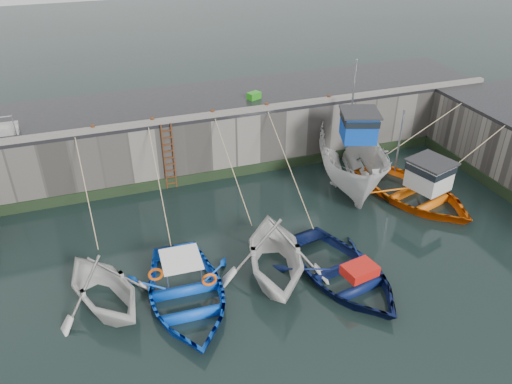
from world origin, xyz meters
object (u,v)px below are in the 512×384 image
object	(u,v)px
ladder	(169,157)
fish_crate	(254,96)
boat_near_blacktrim	(274,275)
bollard_b	(153,121)
bollard_a	(93,128)
boat_near_navy	(342,279)
boat_near_white	(106,305)
bollard_c	(213,113)
boat_far_white	(352,159)
bollard_e	(329,98)
boat_near_blue	(187,301)
boat_far_orange	(415,192)
bollard_d	(267,106)

from	to	relation	value
ladder	fish_crate	distance (m)	5.28
boat_near_blacktrim	bollard_b	world-z (taller)	bollard_b
bollard_b	bollard_a	bearing A→B (deg)	180.00
boat_near_navy	fish_crate	distance (m)	10.66
boat_near_white	bollard_c	world-z (taller)	bollard_c
boat_far_white	bollard_e	world-z (taller)	boat_far_white
boat_near_blue	bollard_a	size ratio (longest dim) A/B	19.30
ladder	bollard_a	size ratio (longest dim) A/B	11.43
boat_near_navy	bollard_b	world-z (taller)	bollard_b
bollard_b	bollard_c	xyz separation A→B (m)	(2.70, 0.00, 0.00)
boat_near_white	boat_near_blue	xyz separation A→B (m)	(2.58, -0.69, 0.00)
boat_far_white	bollard_e	bearing A→B (deg)	110.51
bollard_e	bollard_b	bearing A→B (deg)	180.00
boat_far_orange	fish_crate	size ratio (longest dim) A/B	10.95
boat_near_blue	fish_crate	distance (m)	11.46
boat_far_orange	fish_crate	bearing A→B (deg)	113.78
boat_far_white	bollard_a	distance (m)	11.58
boat_far_orange	boat_near_blacktrim	bearing A→B (deg)	-177.04
boat_near_blue	bollard_e	bearing A→B (deg)	43.79
boat_near_white	boat_near_blacktrim	distance (m)	5.87
bollard_b	boat_near_blue	bearing A→B (deg)	-93.53
boat_near_blue	bollard_c	size ratio (longest dim) A/B	19.30
boat_near_blue	bollard_e	distance (m)	12.46
boat_near_blacktrim	boat_far_white	distance (m)	7.80
boat_near_navy	bollard_d	xyz separation A→B (m)	(0.31, 8.70, 3.30)
boat_near_white	boat_near_blacktrim	world-z (taller)	boat_near_blacktrim
bollard_a	bollard_c	world-z (taller)	same
boat_near_navy	bollard_b	size ratio (longest dim) A/B	18.98
bollard_d	bollard_e	size ratio (longest dim) A/B	1.00
boat_far_orange	bollard_d	size ratio (longest dim) A/B	24.44
boat_near_blacktrim	bollard_d	distance (m)	8.73
bollard_c	bollard_e	world-z (taller)	same
boat_near_white	boat_far_orange	bearing A→B (deg)	-12.91
boat_near_blue	bollard_d	xyz separation A→B (m)	(5.79, 7.96, 3.30)
ladder	boat_near_blue	world-z (taller)	ladder
bollard_c	ladder	bearing A→B (deg)	-171.33
boat_near_blacktrim	bollard_a	distance (m)	9.89
boat_near_navy	bollard_c	bearing A→B (deg)	94.17
ladder	bollard_e	distance (m)	8.19
boat_near_white	fish_crate	size ratio (longest dim) A/B	6.62
boat_near_blue	bollard_e	xyz separation A→B (m)	(8.99, 7.96, 3.30)
fish_crate	bollard_d	distance (m)	1.43
ladder	bollard_a	world-z (taller)	bollard_a
boat_near_navy	boat_near_blacktrim	bearing A→B (deg)	144.55
boat_near_white	boat_near_blacktrim	bearing A→B (deg)	-26.69
ladder	bollard_b	world-z (taller)	bollard_b
bollard_d	boat_near_blue	bearing A→B (deg)	-126.02
boat_far_orange	boat_near_navy	bearing A→B (deg)	-162.44
boat_far_white	bollard_b	size ratio (longest dim) A/B	28.32
ladder	bollard_b	distance (m)	1.81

